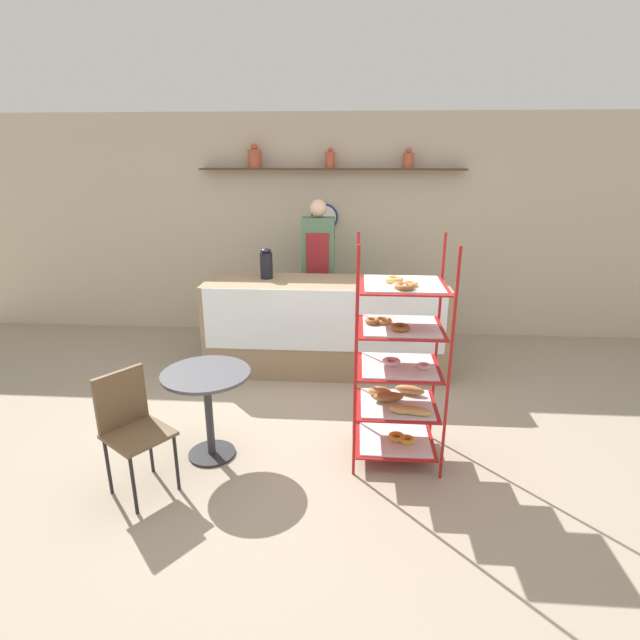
{
  "coord_description": "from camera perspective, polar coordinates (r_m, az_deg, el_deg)",
  "views": [
    {
      "loc": [
        0.3,
        -3.74,
        2.24
      ],
      "look_at": [
        0.0,
        0.44,
        0.83
      ],
      "focal_mm": 28.0,
      "sensor_mm": 36.0,
      "label": 1
    }
  ],
  "objects": [
    {
      "name": "donut_tray_counter",
      "position": [
        5.14,
        8.67,
        4.37
      ],
      "size": [
        0.38,
        0.33,
        0.05
      ],
      "color": "silver",
      "rests_on": "display_counter"
    },
    {
      "name": "cafe_chair",
      "position": [
        3.66,
        -20.85,
        -10.7
      ],
      "size": [
        0.53,
        0.53,
        0.86
      ],
      "rotation": [
        0.0,
        0.0,
        7.23
      ],
      "color": "black",
      "rests_on": "ground_plane"
    },
    {
      "name": "cafe_table",
      "position": [
        3.87,
        -12.75,
        -8.23
      ],
      "size": [
        0.66,
        0.66,
        0.7
      ],
      "color": "#262628",
      "rests_on": "ground_plane"
    },
    {
      "name": "display_counter",
      "position": [
        5.29,
        0.62,
        -0.71
      ],
      "size": [
        2.5,
        0.72,
        0.98
      ],
      "color": "#937A5B",
      "rests_on": "ground_plane"
    },
    {
      "name": "person_worker",
      "position": [
        5.76,
        -0.2,
        5.82
      ],
      "size": [
        0.36,
        0.23,
        1.76
      ],
      "color": "#282833",
      "rests_on": "ground_plane"
    },
    {
      "name": "pastry_rack",
      "position": [
        3.72,
        8.93,
        -5.36
      ],
      "size": [
        0.65,
        0.57,
        1.69
      ],
      "color": "#A51919",
      "rests_on": "ground_plane"
    },
    {
      "name": "coffee_carafe",
      "position": [
        5.28,
        -6.15,
        6.41
      ],
      "size": [
        0.13,
        0.13,
        0.32
      ],
      "color": "black",
      "rests_on": "display_counter"
    },
    {
      "name": "back_wall",
      "position": [
        6.31,
        1.33,
        10.56
      ],
      "size": [
        10.0,
        0.3,
        2.7
      ],
      "color": "beige",
      "rests_on": "ground_plane"
    },
    {
      "name": "ground_plane",
      "position": [
        4.37,
        -0.42,
        -12.29
      ],
      "size": [
        14.0,
        14.0,
        0.0
      ],
      "primitive_type": "plane",
      "color": "gray"
    }
  ]
}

